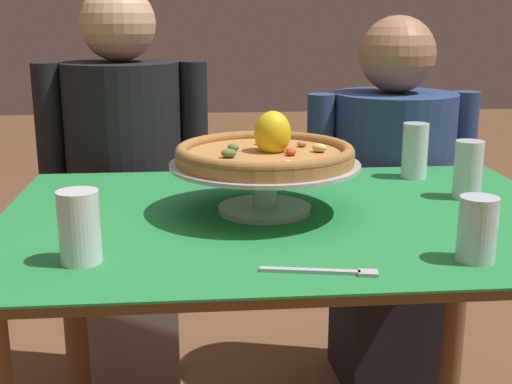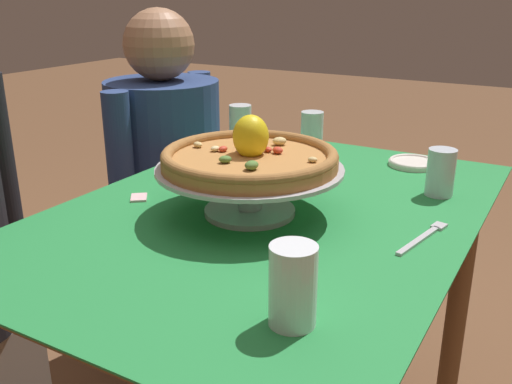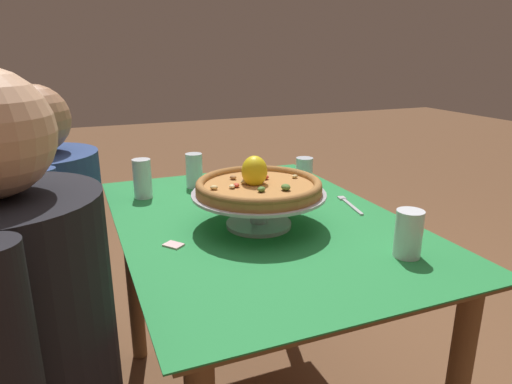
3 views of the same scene
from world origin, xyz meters
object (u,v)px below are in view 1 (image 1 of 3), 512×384
at_px(pizza_stand, 265,178).
at_px(water_glass_front_left, 80,232).
at_px(water_glass_side_right, 468,172).
at_px(sugar_packet, 234,181).
at_px(water_glass_front_right, 477,233).
at_px(diner_left, 127,207).
at_px(water_glass_back_right, 415,153).
at_px(pizza, 266,152).
at_px(dinner_fork, 326,272).
at_px(diner_right, 389,212).

relative_size(pizza_stand, water_glass_front_left, 3.22).
bearing_deg(pizza_stand, water_glass_side_right, 8.68).
bearing_deg(sugar_packet, water_glass_front_right, -57.94).
xyz_separation_m(pizza_stand, water_glass_side_right, (0.47, 0.07, -0.01)).
bearing_deg(sugar_packet, diner_left, 130.97).
bearing_deg(water_glass_back_right, water_glass_side_right, -74.34).
relative_size(water_glass_front_left, water_glass_side_right, 0.94).
xyz_separation_m(pizza_stand, water_glass_front_left, (-0.34, -0.27, -0.02)).
bearing_deg(water_glass_front_left, pizza, 38.68).
distance_m(pizza_stand, diner_left, 0.75).
relative_size(pizza, dinner_fork, 1.95).
bearing_deg(dinner_fork, pizza, 99.53).
bearing_deg(sugar_packet, water_glass_front_left, -118.16).
height_order(dinner_fork, diner_left, diner_left).
xyz_separation_m(dinner_fork, diner_left, (-0.41, 0.98, -0.16)).
xyz_separation_m(pizza_stand, pizza, (0.00, 0.00, 0.05)).
bearing_deg(water_glass_front_left, sugar_packet, 61.84).
distance_m(water_glass_front_left, diner_left, 0.91).
xyz_separation_m(diner_left, diner_right, (0.80, -0.02, -0.03)).
distance_m(pizza_stand, pizza, 0.05).
xyz_separation_m(dinner_fork, sugar_packet, (-0.11, 0.63, -0.00)).
xyz_separation_m(pizza, water_glass_back_right, (0.41, 0.27, -0.06)).
bearing_deg(sugar_packet, pizza_stand, -79.86).
distance_m(dinner_fork, diner_left, 1.07).
height_order(water_glass_front_right, dinner_fork, water_glass_front_right).
height_order(water_glass_front_right, diner_right, diner_right).
distance_m(pizza_stand, water_glass_front_left, 0.43).
distance_m(dinner_fork, sugar_packet, 0.64).
relative_size(pizza, sugar_packet, 7.38).
relative_size(water_glass_front_left, sugar_packet, 2.46).
bearing_deg(pizza, diner_right, 52.92).
height_order(dinner_fork, sugar_packet, dinner_fork).
relative_size(water_glass_front_left, dinner_fork, 0.65).
distance_m(water_glass_back_right, diner_left, 0.86).
relative_size(water_glass_side_right, sugar_packet, 2.61).
bearing_deg(dinner_fork, pizza_stand, 99.78).
xyz_separation_m(water_glass_front_right, dinner_fork, (-0.26, -0.04, -0.04)).
height_order(pizza, diner_left, diner_left).
xyz_separation_m(water_glass_front_right, diner_right, (0.13, 0.92, -0.23)).
bearing_deg(dinner_fork, water_glass_front_left, 167.47).
height_order(water_glass_front_left, dinner_fork, water_glass_front_left).
relative_size(sugar_packet, diner_right, 0.04).
distance_m(sugar_packet, diner_right, 0.62).
bearing_deg(water_glass_front_left, diner_left, 90.95).
bearing_deg(pizza, dinner_fork, -80.47).
height_order(pizza_stand, water_glass_side_right, water_glass_side_right).
height_order(pizza_stand, dinner_fork, pizza_stand).
bearing_deg(water_glass_side_right, sugar_packet, 159.03).
relative_size(dinner_fork, diner_left, 0.15).
bearing_deg(water_glass_back_right, water_glass_front_left, -143.92).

